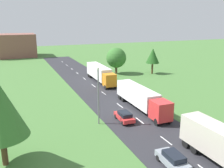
% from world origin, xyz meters
% --- Properties ---
extents(road, '(10.00, 140.00, 0.06)m').
position_xyz_m(road, '(0.00, 24.50, 0.03)').
color(road, '#2B2B30').
rests_on(road, ground).
extents(lane_marking_centre, '(0.16, 123.11, 0.01)m').
position_xyz_m(lane_marking_centre, '(0.00, 20.99, 0.07)').
color(lane_marking_centre, white).
rests_on(lane_marking_centre, road).
extents(truck_second, '(2.59, 14.12, 3.42)m').
position_xyz_m(truck_second, '(2.44, 30.91, 2.05)').
color(truck_second, red).
rests_on(truck_second, road).
extents(truck_third, '(2.73, 14.18, 3.70)m').
position_xyz_m(truck_third, '(2.58, 50.76, 2.17)').
color(truck_third, orange).
rests_on(truck_third, road).
extents(car_second, '(1.90, 4.10, 1.54)m').
position_xyz_m(car_second, '(-2.61, 15.36, 0.86)').
color(car_second, '#8C939E').
rests_on(car_second, road).
extents(car_third, '(1.89, 4.01, 1.40)m').
position_xyz_m(car_third, '(-2.14, 27.52, 0.80)').
color(car_third, red).
rests_on(car_third, road).
extents(lamppost_second, '(0.36, 0.36, 8.18)m').
position_xyz_m(lamppost_second, '(-5.85, 28.15, 4.57)').
color(lamppost_second, slate).
rests_on(lamppost_second, ground).
extents(tree_oak, '(3.61, 3.61, 6.91)m').
position_xyz_m(tree_oak, '(18.85, 53.98, 4.88)').
color(tree_oak, '#513823').
rests_on(tree_oak, ground).
extents(tree_pine, '(5.41, 5.41, 7.07)m').
position_xyz_m(tree_pine, '(9.80, 57.81, 4.34)').
color(tree_pine, '#513823').
rests_on(tree_pine, ground).
extents(distant_building, '(16.60, 12.57, 8.90)m').
position_xyz_m(distant_building, '(-15.09, 102.35, 4.45)').
color(distant_building, brown).
rests_on(distant_building, ground).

